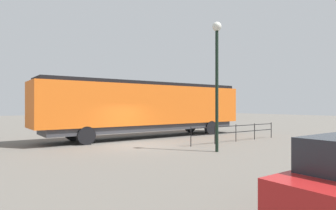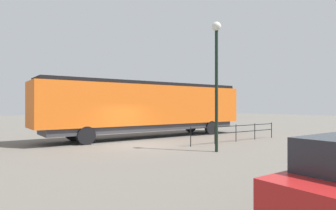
{
  "view_description": "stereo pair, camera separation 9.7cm",
  "coord_description": "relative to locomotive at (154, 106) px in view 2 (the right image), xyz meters",
  "views": [
    {
      "loc": [
        14.55,
        -8.34,
        2.34
      ],
      "look_at": [
        -0.46,
        2.47,
        2.37
      ],
      "focal_mm": 30.37,
      "sensor_mm": 36.0,
      "label": 1
    },
    {
      "loc": [
        14.61,
        -8.26,
        2.34
      ],
      "look_at": [
        -0.46,
        2.47,
        2.37
      ],
      "focal_mm": 30.37,
      "sensor_mm": 36.0,
      "label": 2
    }
  ],
  "objects": [
    {
      "name": "platform_fence",
      "position": [
        5.45,
        2.81,
        -1.55
      ],
      "size": [
        0.05,
        7.71,
        1.11
      ],
      "color": "black",
      "rests_on": "ground_plane"
    },
    {
      "name": "ground_plane",
      "position": [
        3.27,
        -3.19,
        -2.27
      ],
      "size": [
        120.0,
        120.0,
        0.0
      ],
      "primitive_type": "plane",
      "color": "#666059"
    },
    {
      "name": "locomotive",
      "position": [
        0.0,
        0.0,
        0.0
      ],
      "size": [
        2.84,
        15.99,
        4.03
      ],
      "color": "orange",
      "rests_on": "ground_plane"
    },
    {
      "name": "lamp_post",
      "position": [
        7.63,
        -1.15,
        2.1
      ],
      "size": [
        0.47,
        0.47,
        6.57
      ],
      "color": "black",
      "rests_on": "ground_plane"
    }
  ]
}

